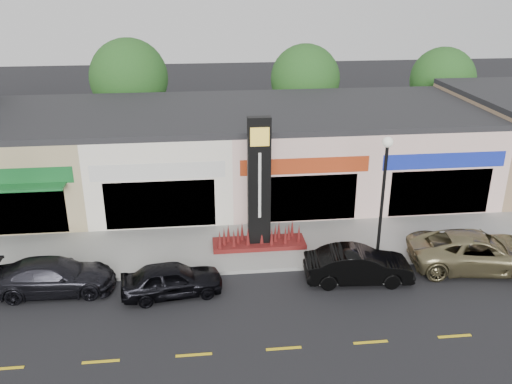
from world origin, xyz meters
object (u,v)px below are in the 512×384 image
at_px(car_dark_sedan, 54,276).
at_px(car_black_conv, 358,265).
at_px(lamp_east_near, 384,187).
at_px(car_black_sedan, 172,279).
at_px(pylon_sign, 259,203).
at_px(car_gold_suv, 477,251).

bearing_deg(car_dark_sedan, car_black_conv, -92.32).
xyz_separation_m(lamp_east_near, car_black_conv, (-1.33, -1.55, -2.76)).
relative_size(car_black_sedan, car_black_conv, 0.90).
distance_m(lamp_east_near, car_dark_sedan, 13.73).
bearing_deg(pylon_sign, car_gold_suv, -17.10).
bearing_deg(car_gold_suv, car_dark_sedan, 97.61).
bearing_deg(car_gold_suv, car_black_conv, 103.09).
relative_size(car_black_sedan, car_gold_suv, 0.69).
xyz_separation_m(pylon_sign, car_black_sedan, (-3.80, -3.43, -1.61)).
bearing_deg(lamp_east_near, car_black_sedan, -168.86).
height_order(lamp_east_near, car_black_conv, lamp_east_near).
height_order(lamp_east_near, pylon_sign, pylon_sign).
xyz_separation_m(car_black_sedan, car_black_conv, (7.47, 0.18, 0.05)).
relative_size(pylon_sign, car_gold_suv, 1.06).
bearing_deg(lamp_east_near, car_gold_suv, -14.98).
distance_m(car_black_conv, car_gold_suv, 5.32).
relative_size(lamp_east_near, car_black_sedan, 1.40).
relative_size(lamp_east_near, car_dark_sedan, 1.17).
bearing_deg(car_gold_suv, car_black_sedan, 100.83).
bearing_deg(car_dark_sedan, lamp_east_near, -85.44).
bearing_deg(pylon_sign, car_dark_sedan, -162.21).
height_order(pylon_sign, car_gold_suv, pylon_sign).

